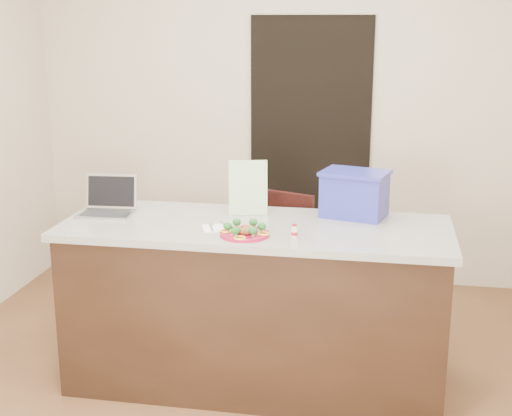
% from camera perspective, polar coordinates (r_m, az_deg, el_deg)
% --- Properties ---
extents(ground, '(4.00, 4.00, 0.00)m').
position_cam_1_polar(ground, '(3.91, -0.76, -15.41)').
color(ground, brown).
rests_on(ground, ground).
extents(room_shell, '(4.00, 4.00, 4.00)m').
position_cam_1_polar(room_shell, '(3.39, -0.86, 8.93)').
color(room_shell, white).
rests_on(room_shell, ground).
extents(doorway, '(0.90, 0.02, 2.00)m').
position_cam_1_polar(doorway, '(5.41, 4.32, 4.51)').
color(doorway, black).
rests_on(doorway, ground).
extents(island, '(2.06, 0.76, 0.92)m').
position_cam_1_polar(island, '(3.92, -0.07, -7.75)').
color(island, black).
rests_on(island, ground).
extents(plate, '(0.25, 0.25, 0.02)m').
position_cam_1_polar(plate, '(3.57, -0.91, -2.08)').
color(plate, maroon).
rests_on(plate, island).
extents(meatballs, '(0.10, 0.10, 0.04)m').
position_cam_1_polar(meatballs, '(3.56, -0.87, -1.73)').
color(meatballs, brown).
rests_on(meatballs, plate).
extents(broccoli, '(0.21, 0.20, 0.04)m').
position_cam_1_polar(broccoli, '(3.56, -0.91, -1.47)').
color(broccoli, '#144D1C').
rests_on(broccoli, plate).
extents(pepper_rings, '(0.25, 0.25, 0.01)m').
position_cam_1_polar(pepper_rings, '(3.57, -0.91, -1.94)').
color(pepper_rings, yellow).
rests_on(pepper_rings, plate).
extents(napkin, '(0.17, 0.17, 0.01)m').
position_cam_1_polar(napkin, '(3.70, -3.20, -1.61)').
color(napkin, white).
rests_on(napkin, island).
extents(fork, '(0.05, 0.15, 0.00)m').
position_cam_1_polar(fork, '(3.71, -3.48, -1.47)').
color(fork, silver).
rests_on(fork, napkin).
extents(knife, '(0.08, 0.20, 0.01)m').
position_cam_1_polar(knife, '(3.67, -2.82, -1.61)').
color(knife, white).
rests_on(knife, napkin).
extents(yogurt_bottle, '(0.03, 0.03, 0.07)m').
position_cam_1_polar(yogurt_bottle, '(3.54, 3.10, -1.95)').
color(yogurt_bottle, beige).
rests_on(yogurt_bottle, island).
extents(laptop, '(0.31, 0.25, 0.21)m').
position_cam_1_polar(laptop, '(4.07, -11.72, 0.41)').
color(laptop, '#A7A7AB').
rests_on(laptop, island).
extents(leaflet, '(0.22, 0.09, 0.30)m').
position_cam_1_polar(leaflet, '(3.92, -0.64, 1.63)').
color(leaflet, white).
rests_on(leaflet, island).
extents(blue_box, '(0.40, 0.33, 0.25)m').
position_cam_1_polar(blue_box, '(3.93, 7.89, 1.14)').
color(blue_box, '#2B2E9B').
rests_on(blue_box, island).
extents(chair, '(0.52, 0.53, 0.91)m').
position_cam_1_polar(chair, '(4.52, 2.09, -3.87)').
color(chair, black).
rests_on(chair, ground).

